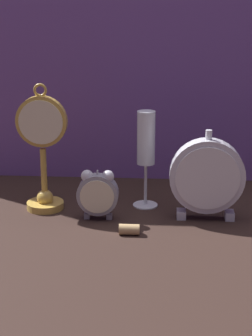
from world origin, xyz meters
name	(u,v)px	position (x,y,z in m)	size (l,w,h in m)	color
ground_plane	(123,225)	(0.00, 0.00, 0.00)	(4.00, 4.00, 0.00)	black
fabric_backdrop_drape	(133,45)	(0.00, 0.33, 0.35)	(1.22, 0.01, 0.70)	#6B478E
pocket_watch_on_stand	(43,154)	(-0.19, 0.08, 0.13)	(0.11, 0.08, 0.29)	gold
alarm_clock_twin_bell	(98,192)	(-0.06, 0.03, 0.06)	(0.09, 0.03, 0.11)	gray
mantel_clock_silver	(207,177)	(0.18, 0.04, 0.10)	(0.16, 0.04, 0.20)	silver
champagne_flute	(146,145)	(0.04, 0.12, 0.15)	(0.06, 0.06, 0.22)	silver
wine_cork	(129,229)	(0.02, -0.05, 0.01)	(0.02, 0.02, 0.04)	tan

